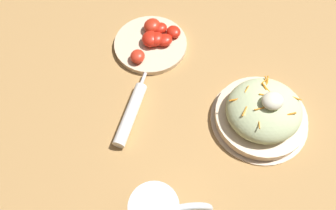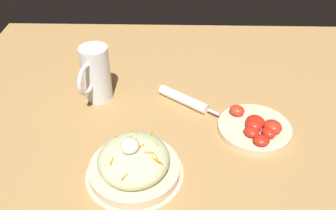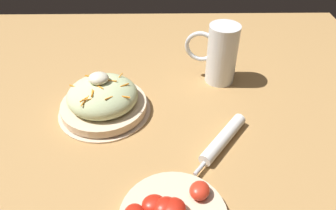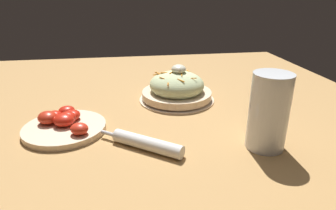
{
  "view_description": "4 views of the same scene",
  "coord_description": "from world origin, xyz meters",
  "views": [
    {
      "loc": [
        -0.23,
        -0.37,
        0.69
      ],
      "look_at": [
        -0.1,
        -0.03,
        0.06
      ],
      "focal_mm": 35.01,
      "sensor_mm": 36.0,
      "label": 1
    },
    {
      "loc": [
        0.67,
        -0.02,
        0.64
      ],
      "look_at": [
        -0.07,
        -0.04,
        0.08
      ],
      "focal_mm": 38.9,
      "sensor_mm": 36.0,
      "label": 2
    },
    {
      "loc": [
        -0.05,
        0.5,
        0.52
      ],
      "look_at": [
        -0.06,
        -0.05,
        0.07
      ],
      "focal_mm": 34.39,
      "sensor_mm": 36.0,
      "label": 3
    },
    {
      "loc": [
        -0.72,
        0.04,
        0.32
      ],
      "look_at": [
        -0.1,
        -0.06,
        0.06
      ],
      "focal_mm": 31.22,
      "sensor_mm": 36.0,
      "label": 4
    }
  ],
  "objects": [
    {
      "name": "napkin_roll",
      "position": [
        -0.18,
        0.01,
        0.01
      ],
      "size": [
        0.13,
        0.17,
        0.03
      ],
      "color": "white",
      "rests_on": "ground_plane"
    },
    {
      "name": "salad_plate",
      "position": [
        0.1,
        -0.11,
        0.04
      ],
      "size": [
        0.23,
        0.23,
        0.11
      ],
      "color": "beige",
      "rests_on": "ground_plane"
    },
    {
      "name": "tomato_plate",
      "position": [
        -0.06,
        0.19,
        0.02
      ],
      "size": [
        0.19,
        0.19,
        0.04
      ],
      "color": "beige",
      "rests_on": "ground_plane"
    },
    {
      "name": "ground_plane",
      "position": [
        0.0,
        0.0,
        0.0
      ],
      "size": [
        1.43,
        1.43,
        0.0
      ],
      "primitive_type": "plane",
      "color": "#B2844C"
    }
  ]
}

